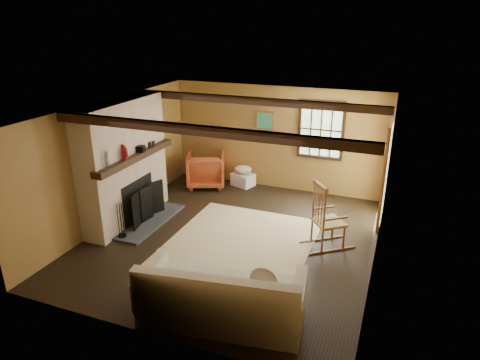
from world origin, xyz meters
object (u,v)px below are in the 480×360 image
at_px(sofa, 222,300).
at_px(armchair, 206,170).
at_px(laundry_basket, 243,180).
at_px(fireplace, 125,167).
at_px(rocking_chair, 326,220).

xyz_separation_m(sofa, armchair, (-2.32, 4.37, 0.09)).
relative_size(sofa, laundry_basket, 4.59).
bearing_deg(laundry_basket, armchair, -158.29).
bearing_deg(fireplace, sofa, -36.00).
distance_m(sofa, laundry_basket, 4.94).
height_order(fireplace, rocking_chair, fireplace).
distance_m(sofa, armchair, 4.95).
bearing_deg(armchair, sofa, 95.59).
height_order(rocking_chair, laundry_basket, rocking_chair).
bearing_deg(sofa, fireplace, 135.15).
height_order(fireplace, sofa, fireplace).
relative_size(rocking_chair, laundry_basket, 2.44).
relative_size(rocking_chair, sofa, 0.53).
distance_m(fireplace, rocking_chair, 3.93).
bearing_deg(armchair, fireplace, 51.59).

